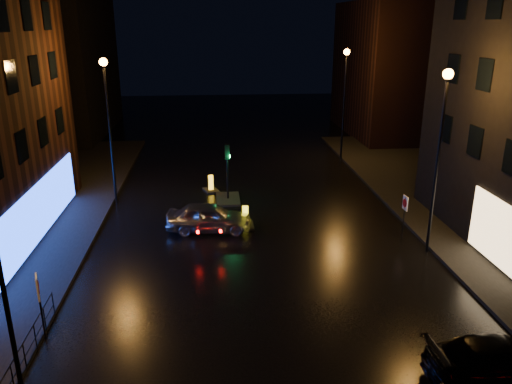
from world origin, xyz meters
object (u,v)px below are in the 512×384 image
road_sign_left (39,293)px  dark_sedan (502,361)px  bollard_far (211,187)px  bollard_near (245,222)px  silver_hatchback (209,217)px  road_sign_right (405,207)px  traffic_signal (228,192)px

road_sign_left → dark_sedan: bearing=-31.6°
bollard_far → road_sign_left: road_sign_left is taller
bollard_near → silver_hatchback: bearing=-168.2°
road_sign_right → dark_sedan: bearing=82.3°
silver_hatchback → dark_sedan: 14.93m
silver_hatchback → road_sign_right: size_ratio=1.99×
traffic_signal → dark_sedan: (7.50, -16.73, 0.16)m
road_sign_left → road_sign_right: size_ratio=1.11×
silver_hatchback → bollard_near: bearing=-73.2°
bollard_near → traffic_signal: bearing=100.1°
bollard_near → road_sign_left: 12.00m
road_sign_right → bollard_near: bearing=-18.0°
road_sign_right → silver_hatchback: bearing=-12.8°
bollard_near → road_sign_left: size_ratio=0.53×
silver_hatchback → dark_sedan: silver_hatchback is taller
traffic_signal → road_sign_right: (8.45, -6.29, 1.13)m
traffic_signal → road_sign_right: bearing=-36.7°
silver_hatchback → bollard_far: size_ratio=3.15×
traffic_signal → road_sign_left: 15.07m
bollard_near → dark_sedan: bearing=-61.9°
bollard_near → road_sign_right: (7.70, -2.14, 1.39)m
silver_hatchback → dark_sedan: bearing=-139.8°
road_sign_right → traffic_signal: bearing=-39.2°
bollard_far → road_sign_left: (-5.69, -15.26, 1.58)m
silver_hatchback → dark_sedan: (8.63, -12.17, -0.07)m
road_sign_left → bollard_far: bearing=51.0°
bollard_far → road_sign_right: size_ratio=0.63×
silver_hatchback → bollard_far: bearing=3.8°
dark_sedan → bollard_far: size_ratio=3.34×
road_sign_left → road_sign_right: bearing=6.7°
silver_hatchback → bollard_near: (1.88, 0.40, -0.49)m
bollard_far → road_sign_left: 16.36m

